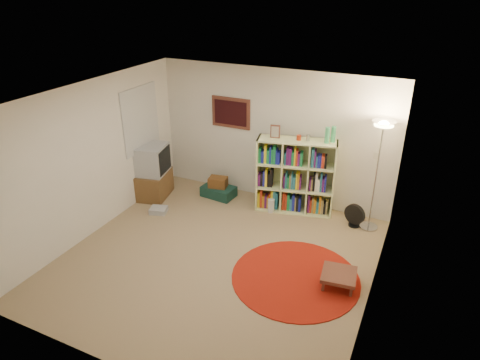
# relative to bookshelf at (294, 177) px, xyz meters

# --- Properties ---
(room) EXTENTS (4.54, 4.54, 2.54)m
(room) POSITION_rel_bookshelf_xyz_m (-0.60, -1.89, 0.59)
(room) COLOR #9A7F5A
(room) RESTS_ON ground
(bookshelf) EXTENTS (1.43, 0.69, 1.65)m
(bookshelf) POSITION_rel_bookshelf_xyz_m (0.00, 0.00, 0.00)
(bookshelf) COLOR #F3FFAA
(bookshelf) RESTS_ON ground
(floor_lamp) EXTENTS (0.38, 0.38, 1.91)m
(floor_lamp) POSITION_rel_bookshelf_xyz_m (1.39, -0.04, 0.92)
(floor_lamp) COLOR #B8B9BD
(floor_lamp) RESTS_ON ground
(floor_fan) EXTENTS (0.37, 0.25, 0.42)m
(floor_fan) POSITION_rel_bookshelf_xyz_m (1.15, -0.10, -0.46)
(floor_fan) COLOR black
(floor_fan) RESTS_ON ground
(tv_stand) EXTENTS (0.65, 0.82, 1.06)m
(tv_stand) POSITION_rel_bookshelf_xyz_m (-2.62, -0.61, -0.16)
(tv_stand) COLOR brown
(tv_stand) RESTS_ON ground
(dvd_box) EXTENTS (0.36, 0.32, 0.10)m
(dvd_box) POSITION_rel_bookshelf_xyz_m (-2.18, -1.14, -0.62)
(dvd_box) COLOR #B3B4B8
(dvd_box) RESTS_ON ground
(suitcase) EXTENTS (0.66, 0.46, 0.20)m
(suitcase) POSITION_rel_bookshelf_xyz_m (-1.49, -0.10, -0.57)
(suitcase) COLOR #12332B
(suitcase) RESTS_ON ground
(wicker_basket) EXTENTS (0.38, 0.30, 0.20)m
(wicker_basket) POSITION_rel_bookshelf_xyz_m (-1.50, -0.10, -0.37)
(wicker_basket) COLOR #5C3417
(wicker_basket) RESTS_ON suitcase
(duffel_bag) EXTENTS (0.39, 0.34, 0.24)m
(duffel_bag) POSITION_rel_bookshelf_xyz_m (-0.58, 0.22, -0.55)
(duffel_bag) COLOR black
(duffel_bag) RESTS_ON ground
(paper_towel) EXTENTS (0.15, 0.15, 0.25)m
(paper_towel) POSITION_rel_bookshelf_xyz_m (-0.33, -0.24, -0.54)
(paper_towel) COLOR silver
(paper_towel) RESTS_ON ground
(red_rug) EXTENTS (1.84, 1.84, 0.02)m
(red_rug) POSITION_rel_bookshelf_xyz_m (0.69, -1.87, -0.66)
(red_rug) COLOR maroon
(red_rug) RESTS_ON ground
(side_table) EXTENTS (0.52, 0.52, 0.22)m
(side_table) POSITION_rel_bookshelf_xyz_m (1.28, -1.78, -0.49)
(side_table) COLOR #55281E
(side_table) RESTS_ON ground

